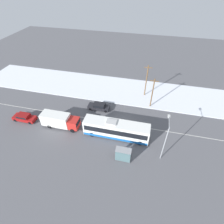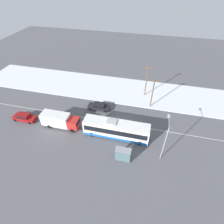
{
  "view_description": "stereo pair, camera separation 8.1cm",
  "coord_description": "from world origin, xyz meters",
  "px_view_note": "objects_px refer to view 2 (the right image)",
  "views": [
    {
      "loc": [
        3.9,
        -25.04,
        24.78
      ],
      "look_at": [
        -2.45,
        1.55,
        1.4
      ],
      "focal_mm": 28.0,
      "sensor_mm": 36.0,
      "label": 1
    },
    {
      "loc": [
        3.98,
        -25.02,
        24.78
      ],
      "look_at": [
        -2.45,
        1.55,
        1.4
      ],
      "focal_mm": 28.0,
      "sensor_mm": 36.0,
      "label": 2
    }
  ],
  "objects_px": {
    "parked_car_near_truck": "(24,117)",
    "pedestrian_at_stop": "(119,150)",
    "box_truck": "(60,120)",
    "bus_shelter": "(123,154)",
    "city_bus": "(116,129)",
    "utility_pole_roadside": "(152,93)",
    "sedan_car": "(99,106)",
    "streetlamp": "(166,137)",
    "utility_pole_snowlot": "(146,81)"
  },
  "relations": [
    {
      "from": "parked_car_near_truck",
      "to": "pedestrian_at_stop",
      "type": "distance_m",
      "value": 20.99
    },
    {
      "from": "box_truck",
      "to": "bus_shelter",
      "type": "distance_m",
      "value": 14.31
    },
    {
      "from": "city_bus",
      "to": "utility_pole_roadside",
      "type": "relative_size",
      "value": 1.69
    },
    {
      "from": "sedan_car",
      "to": "box_truck",
      "type": "bearing_deg",
      "value": 49.84
    },
    {
      "from": "bus_shelter",
      "to": "utility_pole_roadside",
      "type": "height_order",
      "value": "utility_pole_roadside"
    },
    {
      "from": "streetlamp",
      "to": "utility_pole_roadside",
      "type": "relative_size",
      "value": 1.03
    },
    {
      "from": "streetlamp",
      "to": "sedan_car",
      "type": "bearing_deg",
      "value": 145.41
    },
    {
      "from": "streetlamp",
      "to": "utility_pole_snowlot",
      "type": "height_order",
      "value": "utility_pole_snowlot"
    },
    {
      "from": "utility_pole_roadside",
      "to": "utility_pole_snowlot",
      "type": "relative_size",
      "value": 0.9
    },
    {
      "from": "parked_car_near_truck",
      "to": "bus_shelter",
      "type": "bearing_deg",
      "value": -12.69
    },
    {
      "from": "box_truck",
      "to": "parked_car_near_truck",
      "type": "height_order",
      "value": "box_truck"
    },
    {
      "from": "pedestrian_at_stop",
      "to": "utility_pole_snowlot",
      "type": "xyz_separation_m",
      "value": [
        2.48,
        18.3,
        3.1
      ]
    },
    {
      "from": "sedan_car",
      "to": "streetlamp",
      "type": "bearing_deg",
      "value": 145.41
    },
    {
      "from": "city_bus",
      "to": "streetlamp",
      "type": "bearing_deg",
      "value": -17.17
    },
    {
      "from": "pedestrian_at_stop",
      "to": "streetlamp",
      "type": "distance_m",
      "value": 7.82
    },
    {
      "from": "parked_car_near_truck",
      "to": "utility_pole_roadside",
      "type": "xyz_separation_m",
      "value": [
        24.83,
        10.6,
        2.93
      ]
    },
    {
      "from": "parked_car_near_truck",
      "to": "bus_shelter",
      "type": "relative_size",
      "value": 1.86
    },
    {
      "from": "box_truck",
      "to": "parked_car_near_truck",
      "type": "relative_size",
      "value": 1.58
    },
    {
      "from": "pedestrian_at_stop",
      "to": "utility_pole_roadside",
      "type": "height_order",
      "value": "utility_pole_roadside"
    },
    {
      "from": "box_truck",
      "to": "bus_shelter",
      "type": "xyz_separation_m",
      "value": [
        13.43,
        -4.94,
        0.03
      ]
    },
    {
      "from": "city_bus",
      "to": "parked_car_near_truck",
      "type": "bearing_deg",
      "value": -179.5
    },
    {
      "from": "box_truck",
      "to": "sedan_car",
      "type": "distance_m",
      "value": 9.07
    },
    {
      "from": "bus_shelter",
      "to": "streetlamp",
      "type": "relative_size",
      "value": 0.34
    },
    {
      "from": "city_bus",
      "to": "box_truck",
      "type": "xyz_separation_m",
      "value": [
        -11.22,
        -0.06,
        -0.08
      ]
    },
    {
      "from": "box_truck",
      "to": "utility_pole_snowlot",
      "type": "relative_size",
      "value": 0.94
    },
    {
      "from": "utility_pole_roadside",
      "to": "utility_pole_snowlot",
      "type": "height_order",
      "value": "utility_pole_snowlot"
    },
    {
      "from": "sedan_car",
      "to": "utility_pole_snowlot",
      "type": "bearing_deg",
      "value": -140.45
    },
    {
      "from": "sedan_car",
      "to": "parked_car_near_truck",
      "type": "bearing_deg",
      "value": 26.86
    },
    {
      "from": "sedan_car",
      "to": "utility_pole_roadside",
      "type": "height_order",
      "value": "utility_pole_roadside"
    },
    {
      "from": "pedestrian_at_stop",
      "to": "streetlamp",
      "type": "xyz_separation_m",
      "value": [
        6.8,
        1.23,
        3.66
      ]
    },
    {
      "from": "bus_shelter",
      "to": "utility_pole_roadside",
      "type": "distance_m",
      "value": 15.93
    },
    {
      "from": "box_truck",
      "to": "pedestrian_at_stop",
      "type": "relative_size",
      "value": 4.42
    },
    {
      "from": "streetlamp",
      "to": "utility_pole_snowlot",
      "type": "relative_size",
      "value": 0.93
    },
    {
      "from": "parked_car_near_truck",
      "to": "utility_pole_roadside",
      "type": "relative_size",
      "value": 0.66
    },
    {
      "from": "sedan_car",
      "to": "streetlamp",
      "type": "relative_size",
      "value": 0.65
    },
    {
      "from": "bus_shelter",
      "to": "streetlamp",
      "type": "xyz_separation_m",
      "value": [
        6.01,
        2.46,
        3.02
      ]
    },
    {
      "from": "parked_car_near_truck",
      "to": "utility_pole_roadside",
      "type": "bearing_deg",
      "value": 23.12
    },
    {
      "from": "parked_car_near_truck",
      "to": "streetlamp",
      "type": "height_order",
      "value": "streetlamp"
    },
    {
      "from": "city_bus",
      "to": "pedestrian_at_stop",
      "type": "xyz_separation_m",
      "value": [
        1.43,
        -3.77,
        -0.68
      ]
    },
    {
      "from": "city_bus",
      "to": "sedan_car",
      "type": "bearing_deg",
      "value": 128.21
    },
    {
      "from": "pedestrian_at_stop",
      "to": "parked_car_near_truck",
      "type": "bearing_deg",
      "value": 170.11
    },
    {
      "from": "bus_shelter",
      "to": "sedan_car",
      "type": "bearing_deg",
      "value": 122.7
    },
    {
      "from": "city_bus",
      "to": "sedan_car",
      "type": "relative_size",
      "value": 2.51
    },
    {
      "from": "parked_car_near_truck",
      "to": "utility_pole_snowlot",
      "type": "xyz_separation_m",
      "value": [
        23.15,
        14.69,
        3.33
      ]
    },
    {
      "from": "utility_pole_roadside",
      "to": "city_bus",
      "type": "bearing_deg",
      "value": -118.16
    },
    {
      "from": "bus_shelter",
      "to": "utility_pole_snowlot",
      "type": "xyz_separation_m",
      "value": [
        1.69,
        19.52,
        2.46
      ]
    },
    {
      "from": "city_bus",
      "to": "parked_car_near_truck",
      "type": "height_order",
      "value": "city_bus"
    },
    {
      "from": "parked_car_near_truck",
      "to": "streetlamp",
      "type": "xyz_separation_m",
      "value": [
        27.47,
        -2.37,
        3.89
      ]
    },
    {
      "from": "parked_car_near_truck",
      "to": "pedestrian_at_stop",
      "type": "height_order",
      "value": "pedestrian_at_stop"
    },
    {
      "from": "parked_car_near_truck",
      "to": "pedestrian_at_stop",
      "type": "xyz_separation_m",
      "value": [
        20.67,
        -3.6,
        0.22
      ]
    }
  ]
}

